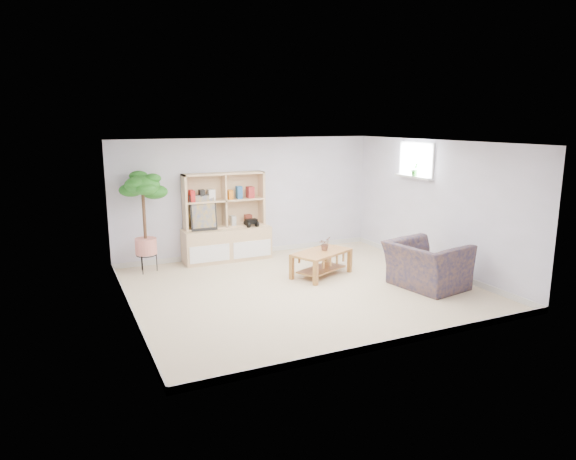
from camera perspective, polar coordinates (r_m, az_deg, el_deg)
name	(u,v)px	position (r m, az deg, el deg)	size (l,w,h in m)	color
floor	(301,288)	(8.59, 1.51, -6.50)	(5.50, 5.00, 0.01)	#C2AC8E
ceiling	(302,142)	(8.15, 1.60, 9.70)	(5.50, 5.00, 0.01)	white
walls	(302,218)	(8.29, 1.55, 1.39)	(5.51, 5.01, 2.40)	silver
baseboard	(301,286)	(8.58, 1.51, -6.19)	(5.50, 5.00, 0.10)	silver
window	(417,160)	(10.16, 14.11, 7.55)	(0.10, 0.98, 0.68)	#C1D7FF
window_sill	(413,177)	(10.15, 13.75, 5.75)	(0.14, 1.00, 0.04)	silver
storage_unit	(226,217)	(10.19, -6.89, 1.42)	(1.74, 0.59, 1.74)	#CFAC8A
poster	(203,213)	(10.01, -9.38, 1.92)	(0.50, 0.12, 0.70)	#DBA00C
toy_truck	(251,222)	(10.31, -4.10, 0.86)	(0.33, 0.23, 0.17)	black
coffee_table	(321,264)	(9.23, 3.73, -3.74)	(1.10, 0.60, 0.45)	olive
table_plant	(325,244)	(9.23, 4.09, -1.54)	(0.22, 0.19, 0.24)	#115817
floor_tree	(145,223)	(9.64, -15.65, 0.80)	(0.68, 0.68, 1.86)	#1B7016
armchair	(427,262)	(8.84, 15.17, -3.44)	(1.18, 1.03, 0.87)	#0F1B48
sill_plant	(415,169)	(10.11, 13.91, 6.56)	(0.14, 0.11, 0.26)	#1B7016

